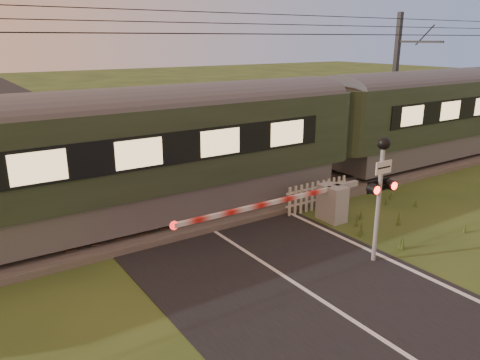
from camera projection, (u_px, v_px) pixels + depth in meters
ground at (333, 309)px, 9.67m from camera, size 160.00×160.00×0.00m
road at (342, 314)px, 9.49m from camera, size 6.00×140.00×0.03m
track_bed at (188, 213)px, 14.83m from camera, size 140.00×3.40×0.39m
overhead_wires at (181, 25)px, 13.19m from camera, size 120.00×0.62×0.62m
train at (327, 129)px, 17.34m from camera, size 40.34×2.78×3.75m
boom_gate at (326, 203)px, 14.09m from camera, size 6.41×0.86×1.14m
crossing_signal at (381, 178)px, 11.14m from camera, size 0.81×0.34×3.17m
picket_fence at (317, 195)px, 15.19m from camera, size 2.58×0.08×0.96m
catenary_mast at (396, 82)px, 22.19m from camera, size 0.21×2.45×6.54m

